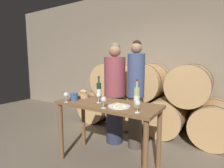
{
  "coord_description": "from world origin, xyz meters",
  "views": [
    {
      "loc": [
        1.29,
        -1.96,
        1.47
      ],
      "look_at": [
        0.0,
        0.12,
        1.15
      ],
      "focal_mm": 28.0,
      "sensor_mm": 36.0,
      "label": 1
    }
  ],
  "objects_px": {
    "tasting_table": "(107,113)",
    "person_right": "(136,93)",
    "wine_bottle_red": "(99,90)",
    "person_left": "(115,93)",
    "cheese_plate": "(119,106)",
    "wine_glass_center": "(103,100)",
    "blue_crock": "(74,96)",
    "wine_glass_far_left": "(66,95)",
    "wine_bottle_white": "(137,97)",
    "bread_basket": "(83,94)",
    "wine_glass_left": "(99,96)",
    "wine_glass_right": "(137,104)"
  },
  "relations": [
    {
      "from": "blue_crock",
      "to": "wine_glass_right",
      "type": "height_order",
      "value": "wine_glass_right"
    },
    {
      "from": "person_left",
      "to": "wine_bottle_red",
      "type": "distance_m",
      "value": 0.41
    },
    {
      "from": "person_left",
      "to": "wine_glass_left",
      "type": "distance_m",
      "value": 0.73
    },
    {
      "from": "person_right",
      "to": "wine_glass_far_left",
      "type": "bearing_deg",
      "value": -124.69
    },
    {
      "from": "wine_bottle_red",
      "to": "wine_glass_left",
      "type": "height_order",
      "value": "wine_bottle_red"
    },
    {
      "from": "wine_bottle_red",
      "to": "wine_glass_center",
      "type": "bearing_deg",
      "value": -49.34
    },
    {
      "from": "wine_glass_center",
      "to": "person_right",
      "type": "bearing_deg",
      "value": 88.63
    },
    {
      "from": "wine_bottle_red",
      "to": "wine_glass_center",
      "type": "distance_m",
      "value": 0.68
    },
    {
      "from": "cheese_plate",
      "to": "wine_glass_right",
      "type": "relative_size",
      "value": 1.99
    },
    {
      "from": "wine_glass_left",
      "to": "bread_basket",
      "type": "bearing_deg",
      "value": 159.01
    },
    {
      "from": "tasting_table",
      "to": "wine_glass_center",
      "type": "height_order",
      "value": "wine_glass_center"
    },
    {
      "from": "person_right",
      "to": "blue_crock",
      "type": "distance_m",
      "value": 1.0
    },
    {
      "from": "wine_bottle_white",
      "to": "wine_glass_left",
      "type": "bearing_deg",
      "value": -166.82
    },
    {
      "from": "tasting_table",
      "to": "person_right",
      "type": "height_order",
      "value": "person_right"
    },
    {
      "from": "tasting_table",
      "to": "person_right",
      "type": "distance_m",
      "value": 0.69
    },
    {
      "from": "person_right",
      "to": "wine_glass_right",
      "type": "xyz_separation_m",
      "value": [
        0.41,
        -0.86,
        0.06
      ]
    },
    {
      "from": "person_left",
      "to": "tasting_table",
      "type": "bearing_deg",
      "value": -67.53
    },
    {
      "from": "person_left",
      "to": "cheese_plate",
      "type": "distance_m",
      "value": 0.91
    },
    {
      "from": "wine_bottle_red",
      "to": "bread_basket",
      "type": "bearing_deg",
      "value": -140.12
    },
    {
      "from": "blue_crock",
      "to": "wine_glass_left",
      "type": "xyz_separation_m",
      "value": [
        0.4,
        0.06,
        0.04
      ]
    },
    {
      "from": "person_left",
      "to": "blue_crock",
      "type": "distance_m",
      "value": 0.81
    },
    {
      "from": "person_left",
      "to": "bread_basket",
      "type": "height_order",
      "value": "person_left"
    },
    {
      "from": "tasting_table",
      "to": "wine_bottle_red",
      "type": "relative_size",
      "value": 4.27
    },
    {
      "from": "wine_bottle_red",
      "to": "wine_glass_left",
      "type": "distance_m",
      "value": 0.39
    },
    {
      "from": "wine_bottle_red",
      "to": "blue_crock",
      "type": "relative_size",
      "value": 2.94
    },
    {
      "from": "wine_bottle_red",
      "to": "blue_crock",
      "type": "bearing_deg",
      "value": -114.34
    },
    {
      "from": "wine_bottle_white",
      "to": "bread_basket",
      "type": "distance_m",
      "value": 0.93
    },
    {
      "from": "wine_bottle_white",
      "to": "blue_crock",
      "type": "bearing_deg",
      "value": -168.58
    },
    {
      "from": "cheese_plate",
      "to": "wine_glass_left",
      "type": "distance_m",
      "value": 0.36
    },
    {
      "from": "wine_glass_far_left",
      "to": "wine_glass_left",
      "type": "distance_m",
      "value": 0.46
    },
    {
      "from": "person_left",
      "to": "wine_glass_center",
      "type": "relative_size",
      "value": 12.7
    },
    {
      "from": "bread_basket",
      "to": "wine_glass_left",
      "type": "distance_m",
      "value": 0.44
    },
    {
      "from": "wine_bottle_red",
      "to": "wine_glass_far_left",
      "type": "relative_size",
      "value": 2.4
    },
    {
      "from": "tasting_table",
      "to": "wine_bottle_red",
      "type": "height_order",
      "value": "wine_bottle_red"
    },
    {
      "from": "wine_glass_far_left",
      "to": "person_left",
      "type": "bearing_deg",
      "value": 75.58
    },
    {
      "from": "person_left",
      "to": "person_right",
      "type": "distance_m",
      "value": 0.4
    },
    {
      "from": "tasting_table",
      "to": "wine_glass_left",
      "type": "bearing_deg",
      "value": -153.07
    },
    {
      "from": "wine_glass_far_left",
      "to": "wine_glass_right",
      "type": "distance_m",
      "value": 1.05
    },
    {
      "from": "cheese_plate",
      "to": "wine_glass_far_left",
      "type": "bearing_deg",
      "value": -166.81
    },
    {
      "from": "blue_crock",
      "to": "wine_glass_far_left",
      "type": "distance_m",
      "value": 0.16
    },
    {
      "from": "wine_glass_far_left",
      "to": "wine_glass_center",
      "type": "bearing_deg",
      "value": 1.75
    },
    {
      "from": "wine_bottle_white",
      "to": "wine_glass_left",
      "type": "height_order",
      "value": "wine_bottle_white"
    },
    {
      "from": "tasting_table",
      "to": "blue_crock",
      "type": "xyz_separation_m",
      "value": [
        -0.5,
        -0.12,
        0.21
      ]
    },
    {
      "from": "wine_glass_left",
      "to": "wine_glass_right",
      "type": "height_order",
      "value": "same"
    },
    {
      "from": "person_left",
      "to": "wine_glass_center",
      "type": "bearing_deg",
      "value": -67.2
    },
    {
      "from": "blue_crock",
      "to": "cheese_plate",
      "type": "bearing_deg",
      "value": 1.72
    },
    {
      "from": "wine_glass_right",
      "to": "person_left",
      "type": "bearing_deg",
      "value": 133.15
    },
    {
      "from": "person_left",
      "to": "wine_bottle_white",
      "type": "xyz_separation_m",
      "value": [
        0.68,
        -0.59,
        0.11
      ]
    },
    {
      "from": "bread_basket",
      "to": "cheese_plate",
      "type": "distance_m",
      "value": 0.79
    },
    {
      "from": "wine_glass_center",
      "to": "bread_basket",
      "type": "bearing_deg",
      "value": 150.54
    }
  ]
}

